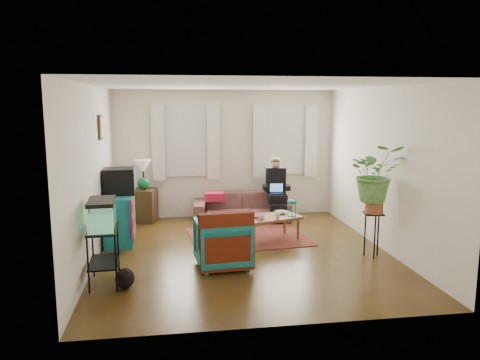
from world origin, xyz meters
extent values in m
cube|color=#4F2B14|center=(0.00, 0.00, 0.00)|extent=(4.50, 5.00, 0.01)
cube|color=white|center=(0.00, 0.00, 2.60)|extent=(4.50, 5.00, 0.01)
cube|color=silver|center=(0.00, 2.50, 1.30)|extent=(4.50, 0.01, 2.60)
cube|color=silver|center=(0.00, -2.50, 1.30)|extent=(4.50, 0.01, 2.60)
cube|color=silver|center=(-2.25, 0.00, 1.30)|extent=(0.01, 5.00, 2.60)
cube|color=silver|center=(2.25, 0.00, 1.30)|extent=(0.01, 5.00, 2.60)
cube|color=white|center=(-0.80, 2.48, 1.55)|extent=(1.08, 0.04, 1.38)
cube|color=white|center=(1.25, 2.48, 1.55)|extent=(1.08, 0.04, 1.38)
cube|color=white|center=(-0.80, 2.40, 1.55)|extent=(1.36, 0.06, 1.50)
cube|color=white|center=(1.25, 2.40, 1.55)|extent=(1.36, 0.06, 1.50)
cube|color=#3D2616|center=(-2.21, 0.85, 1.95)|extent=(0.04, 0.32, 0.40)
cube|color=brown|center=(0.20, 0.84, 0.01)|extent=(2.13, 1.77, 0.01)
imported|color=brown|center=(0.29, 2.05, 0.38)|extent=(1.97, 0.92, 0.75)
cube|color=#422B18|center=(-1.65, 2.23, 0.33)|extent=(0.54, 0.54, 0.65)
cube|color=#126D6E|center=(-1.99, 0.86, 0.41)|extent=(0.48, 0.92, 0.82)
cube|color=black|center=(-1.97, 0.95, 1.04)|extent=(0.51, 0.47, 0.44)
cube|color=black|center=(-2.00, -1.00, 0.37)|extent=(0.41, 0.68, 0.74)
cube|color=#7FD899|center=(-2.00, -1.00, 0.94)|extent=(0.37, 0.62, 0.39)
ellipsoid|color=black|center=(-1.73, -1.19, 0.16)|extent=(0.25, 0.38, 0.32)
imported|color=#105965|center=(-0.40, -0.56, 0.38)|extent=(0.81, 0.76, 0.76)
cube|color=#9E0A0A|center=(-0.37, -0.86, 0.54)|extent=(0.78, 0.25, 0.63)
cube|color=brown|center=(0.55, 0.61, 0.21)|extent=(1.13, 0.86, 0.42)
imported|color=white|center=(0.37, 0.44, 0.46)|extent=(0.15, 0.15, 0.09)
imported|color=beige|center=(0.65, 0.47, 0.46)|extent=(0.12, 0.12, 0.09)
imported|color=white|center=(0.78, 0.79, 0.44)|extent=(0.25, 0.25, 0.05)
cylinder|color=#B21414|center=(0.25, 0.64, 0.43)|extent=(0.40, 0.40, 0.04)
cube|color=black|center=(1.92, -0.49, 0.35)|extent=(0.33, 0.33, 0.69)
imported|color=#599947|center=(1.92, -0.49, 1.17)|extent=(0.88, 0.79, 0.88)
camera|label=1|loc=(-1.11, -7.03, 2.35)|focal=35.00mm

